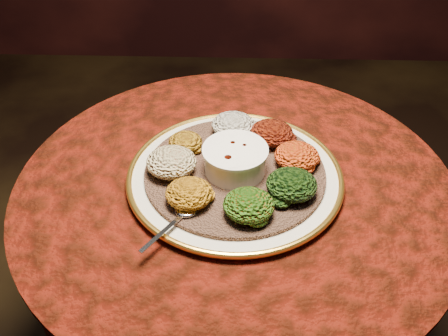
{
  "coord_description": "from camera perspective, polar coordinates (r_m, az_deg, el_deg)",
  "views": [
    {
      "loc": [
        0.0,
        -0.82,
        1.45
      ],
      "look_at": [
        -0.03,
        0.01,
        0.76
      ],
      "focal_mm": 40.0,
      "sensor_mm": 36.0,
      "label": 1
    }
  ],
  "objects": [
    {
      "name": "portion_tikil",
      "position": [
        1.09,
        8.31,
        1.38
      ],
      "size": [
        0.1,
        0.09,
        0.05
      ],
      "primitive_type": "ellipsoid",
      "color": "#A96B0E",
      "rests_on": "injera"
    },
    {
      "name": "portion_ayib",
      "position": [
        1.17,
        1.05,
        4.93
      ],
      "size": [
        0.1,
        0.1,
        0.05
      ],
      "primitive_type": "ellipsoid",
      "color": "beige",
      "rests_on": "injera"
    },
    {
      "name": "injera",
      "position": [
        1.08,
        1.25,
        -0.46
      ],
      "size": [
        0.4,
        0.4,
        0.01
      ],
      "primitive_type": "cylinder",
      "rotation": [
        0.0,
        0.0,
        0.03
      ],
      "color": "brown",
      "rests_on": "platter"
    },
    {
      "name": "portion_mixveg",
      "position": [
        0.96,
        2.84,
        -4.26
      ],
      "size": [
        0.1,
        0.1,
        0.05
      ],
      "primitive_type": "ellipsoid",
      "color": "#A4320A",
      "rests_on": "injera"
    },
    {
      "name": "stew_bowl",
      "position": [
        1.05,
        1.28,
        1.14
      ],
      "size": [
        0.14,
        0.14,
        0.06
      ],
      "color": "white",
      "rests_on": "injera"
    },
    {
      "name": "platter",
      "position": [
        1.08,
        1.24,
        -0.9
      ],
      "size": [
        0.47,
        0.47,
        0.02
      ],
      "rotation": [
        0.0,
        0.0,
        -0.03
      ],
      "color": "beige",
      "rests_on": "table"
    },
    {
      "name": "table",
      "position": [
        1.22,
        1.19,
        -7.89
      ],
      "size": [
        0.96,
        0.96,
        0.73
      ],
      "color": "black",
      "rests_on": "ground"
    },
    {
      "name": "portion_timatim",
      "position": [
        1.06,
        -6.03,
        0.67
      ],
      "size": [
        0.11,
        0.1,
        0.05
      ],
      "primitive_type": "ellipsoid",
      "color": "maroon",
      "rests_on": "injera"
    },
    {
      "name": "portion_shiro",
      "position": [
        1.13,
        -4.44,
        2.99
      ],
      "size": [
        0.08,
        0.07,
        0.04
      ],
      "primitive_type": "ellipsoid",
      "color": "#9B6E12",
      "rests_on": "injera"
    },
    {
      "name": "portion_kitfo",
      "position": [
        1.15,
        5.44,
        4.03
      ],
      "size": [
        0.1,
        0.09,
        0.05
      ],
      "primitive_type": "ellipsoid",
      "color": "black",
      "rests_on": "injera"
    },
    {
      "name": "portion_kik",
      "position": [
        0.99,
        -4.0,
        -2.91
      ],
      "size": [
        0.1,
        0.09,
        0.05
      ],
      "primitive_type": "ellipsoid",
      "color": "#B2700F",
      "rests_on": "injera"
    },
    {
      "name": "portion_gomen",
      "position": [
        1.01,
        7.75,
        -1.89
      ],
      "size": [
        0.1,
        0.1,
        0.05
      ],
      "primitive_type": "ellipsoid",
      "color": "black",
      "rests_on": "injera"
    },
    {
      "name": "spoon",
      "position": [
        0.97,
        -4.83,
        -5.4
      ],
      "size": [
        0.1,
        0.12,
        0.01
      ],
      "rotation": [
        0.0,
        0.0,
        -2.18
      ],
      "color": "silver",
      "rests_on": "injera"
    }
  ]
}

